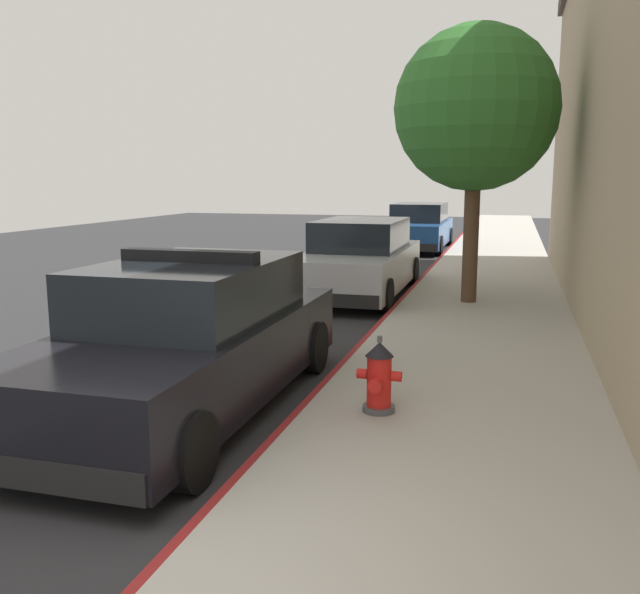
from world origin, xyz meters
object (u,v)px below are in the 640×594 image
parked_car_dark_far (419,228)px  parked_car_silver_ahead (360,260)px  police_cruiser (190,340)px  fire_hydrant (379,377)px  street_tree (476,109)px

parked_car_dark_far → parked_car_silver_ahead: bearing=-89.8°
police_cruiser → parked_car_silver_ahead: 7.34m
parked_car_dark_far → police_cruiser: bearing=-90.5°
police_cruiser → parked_car_silver_ahead: police_cruiser is taller
police_cruiser → parked_car_silver_ahead: (0.19, 7.34, -0.00)m
fire_hydrant → street_tree: street_tree is taller
parked_car_silver_ahead → fire_hydrant: 7.52m
parked_car_silver_ahead → fire_hydrant: parked_car_silver_ahead is taller
police_cruiser → fire_hydrant: bearing=1.2°
fire_hydrant → street_tree: bearing=85.8°
parked_car_silver_ahead → parked_car_dark_far: (-0.03, 9.37, 0.00)m
police_cruiser → parked_car_silver_ahead: size_ratio=1.00×
parked_car_dark_far → street_tree: 10.93m
police_cruiser → fire_hydrant: size_ratio=6.37×
parked_car_dark_far → street_tree: bearing=-77.4°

